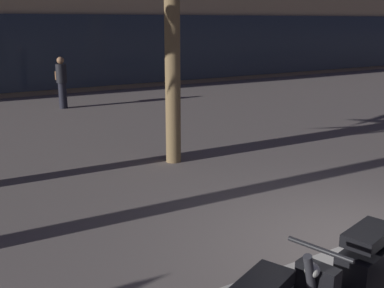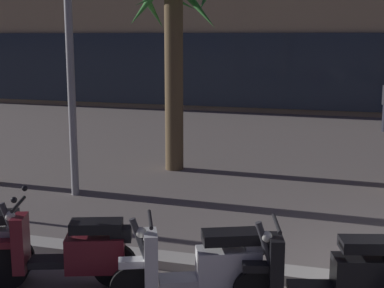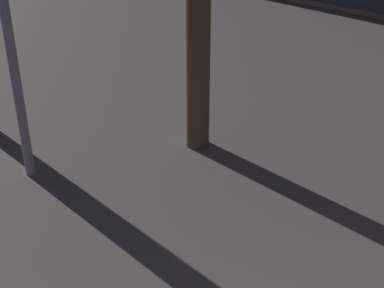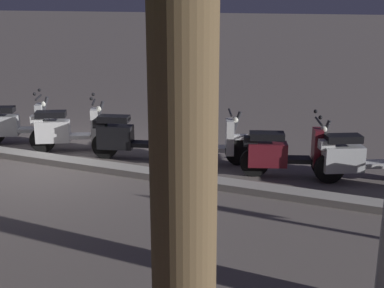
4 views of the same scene
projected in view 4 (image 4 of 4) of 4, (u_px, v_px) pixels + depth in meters
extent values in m
plane|color=slate|center=(49.00, 163.00, 9.93)|extent=(200.00, 200.00, 0.00)
cube|color=#BCB7AD|center=(50.00, 159.00, 9.96)|extent=(60.00, 0.36, 0.12)
cylinder|color=black|center=(329.00, 168.00, 8.80)|extent=(0.51, 0.33, 0.52)
cube|color=silver|center=(369.00, 164.00, 8.84)|extent=(0.66, 0.52, 0.08)
cube|color=silver|center=(343.00, 158.00, 8.77)|extent=(0.75, 0.59, 0.44)
cube|color=black|center=(343.00, 138.00, 8.67)|extent=(0.67, 0.54, 0.12)
cube|color=silver|center=(327.00, 145.00, 8.68)|extent=(0.30, 0.29, 0.16)
cylinder|color=black|center=(326.00, 163.00, 9.07)|extent=(0.52, 0.27, 0.52)
cylinder|color=black|center=(254.00, 162.00, 9.14)|extent=(0.52, 0.27, 0.52)
cube|color=black|center=(293.00, 160.00, 9.09)|extent=(0.66, 0.46, 0.08)
cube|color=maroon|center=(267.00, 154.00, 9.09)|extent=(0.75, 0.53, 0.42)
cube|color=black|center=(267.00, 136.00, 9.00)|extent=(0.67, 0.48, 0.12)
cube|color=maroon|center=(317.00, 147.00, 9.00)|extent=(0.24, 0.37, 0.66)
cube|color=maroon|center=(327.00, 148.00, 8.99)|extent=(0.35, 0.26, 0.08)
cylinder|color=#333338|center=(322.00, 139.00, 8.95)|extent=(0.29, 0.16, 0.69)
cylinder|color=black|center=(319.00, 121.00, 8.87)|extent=(0.22, 0.54, 0.04)
sphere|color=white|center=(324.00, 129.00, 8.90)|extent=(0.12, 0.12, 0.12)
cube|color=black|center=(251.00, 141.00, 9.04)|extent=(0.29, 0.27, 0.16)
sphere|color=black|center=(316.00, 111.00, 9.07)|extent=(0.07, 0.07, 0.07)
sphere|color=black|center=(320.00, 117.00, 8.61)|extent=(0.07, 0.07, 0.07)
cylinder|color=black|center=(239.00, 152.00, 9.76)|extent=(0.52, 0.30, 0.52)
cylinder|color=black|center=(174.00, 152.00, 9.75)|extent=(0.52, 0.30, 0.52)
cube|color=silver|center=(209.00, 149.00, 9.74)|extent=(0.66, 0.49, 0.08)
cube|color=white|center=(185.00, 143.00, 9.70)|extent=(0.75, 0.56, 0.44)
cube|color=black|center=(184.00, 124.00, 9.61)|extent=(0.67, 0.51, 0.12)
cube|color=white|center=(230.00, 137.00, 9.68)|extent=(0.26, 0.37, 0.66)
cube|color=white|center=(239.00, 137.00, 9.68)|extent=(0.36, 0.27, 0.08)
cylinder|color=#333338|center=(234.00, 129.00, 9.64)|extent=(0.29, 0.18, 0.69)
cylinder|color=black|center=(230.00, 112.00, 9.55)|extent=(0.26, 0.53, 0.04)
sphere|color=white|center=(235.00, 120.00, 9.59)|extent=(0.12, 0.12, 0.12)
cube|color=silver|center=(169.00, 130.00, 9.63)|extent=(0.30, 0.28, 0.16)
cylinder|color=black|center=(172.00, 148.00, 10.00)|extent=(0.53, 0.23, 0.52)
cylinder|color=black|center=(105.00, 145.00, 10.17)|extent=(0.53, 0.23, 0.52)
cube|color=black|center=(141.00, 144.00, 10.06)|extent=(0.65, 0.43, 0.08)
cube|color=black|center=(115.00, 137.00, 10.09)|extent=(0.74, 0.49, 0.45)
cube|color=black|center=(114.00, 119.00, 10.00)|extent=(0.66, 0.45, 0.12)
cube|color=black|center=(162.00, 133.00, 9.94)|extent=(0.22, 0.36, 0.66)
cube|color=black|center=(172.00, 134.00, 9.92)|extent=(0.35, 0.24, 0.08)
cylinder|color=#333338|center=(166.00, 126.00, 9.89)|extent=(0.29, 0.14, 0.69)
cylinder|color=black|center=(162.00, 109.00, 9.82)|extent=(0.19, 0.55, 0.04)
sphere|color=white|center=(167.00, 117.00, 9.84)|extent=(0.12, 0.12, 0.12)
cube|color=black|center=(100.00, 123.00, 10.06)|extent=(0.28, 0.26, 0.16)
cylinder|color=black|center=(104.00, 138.00, 10.71)|extent=(0.50, 0.34, 0.52)
cylinder|color=black|center=(43.00, 140.00, 10.59)|extent=(0.50, 0.34, 0.52)
cube|color=white|center=(76.00, 136.00, 10.64)|extent=(0.66, 0.53, 0.08)
cube|color=white|center=(53.00, 131.00, 10.56)|extent=(0.75, 0.61, 0.44)
cube|color=black|center=(51.00, 114.00, 10.46)|extent=(0.67, 0.55, 0.12)
cube|color=white|center=(95.00, 125.00, 10.61)|extent=(0.29, 0.37, 0.66)
cube|color=white|center=(104.00, 125.00, 10.63)|extent=(0.36, 0.29, 0.08)
cylinder|color=#333338|center=(98.00, 118.00, 10.58)|extent=(0.28, 0.20, 0.69)
cylinder|color=black|center=(94.00, 102.00, 10.48)|extent=(0.30, 0.51, 0.04)
sphere|color=white|center=(99.00, 109.00, 10.53)|extent=(0.12, 0.12, 0.12)
cube|color=white|center=(37.00, 119.00, 10.46)|extent=(0.31, 0.29, 0.16)
sphere|color=black|center=(93.00, 94.00, 10.68)|extent=(0.07, 0.07, 0.07)
sphere|color=black|center=(91.00, 99.00, 10.22)|extent=(0.07, 0.07, 0.07)
cylinder|color=black|center=(50.00, 132.00, 11.20)|extent=(0.51, 0.33, 0.52)
cube|color=silver|center=(23.00, 130.00, 11.14)|extent=(0.66, 0.52, 0.08)
cube|color=silver|center=(2.00, 125.00, 11.08)|extent=(0.75, 0.60, 0.43)
cube|color=black|center=(0.00, 110.00, 10.99)|extent=(0.67, 0.54, 0.12)
cube|color=silver|center=(40.00, 119.00, 11.11)|extent=(0.28, 0.37, 0.66)
cube|color=silver|center=(49.00, 119.00, 11.12)|extent=(0.36, 0.29, 0.08)
cylinder|color=#333338|center=(43.00, 112.00, 11.07)|extent=(0.28, 0.19, 0.69)
cylinder|color=black|center=(38.00, 98.00, 10.98)|extent=(0.29, 0.52, 0.04)
sphere|color=white|center=(44.00, 104.00, 11.03)|extent=(0.12, 0.12, 0.12)
sphere|color=black|center=(39.00, 90.00, 11.18)|extent=(0.07, 0.07, 0.07)
sphere|color=black|center=(35.00, 94.00, 10.72)|extent=(0.07, 0.07, 0.07)
cylinder|color=brown|center=(183.00, 181.00, 3.01)|extent=(0.40, 0.40, 4.06)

